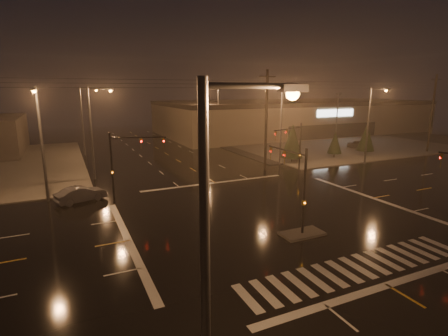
{
  "coord_description": "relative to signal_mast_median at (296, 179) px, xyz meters",
  "views": [
    {
      "loc": [
        -14.26,
        -22.02,
        9.72
      ],
      "look_at": [
        -1.72,
        5.05,
        3.0
      ],
      "focal_mm": 28.0,
      "sensor_mm": 36.0,
      "label": 1
    }
  ],
  "objects": [
    {
      "name": "ground",
      "position": [
        -0.0,
        3.07,
        -3.75
      ],
      "size": [
        140.0,
        140.0,
        0.0
      ],
      "primitive_type": "plane",
      "color": "black",
      "rests_on": "ground"
    },
    {
      "name": "sidewalk_ne",
      "position": [
        30.0,
        33.07,
        -3.69
      ],
      "size": [
        36.0,
        36.0,
        0.12
      ],
      "primitive_type": "cube",
      "color": "#4C4944",
      "rests_on": "ground"
    },
    {
      "name": "median_island",
      "position": [
        -0.0,
        -0.93,
        -3.68
      ],
      "size": [
        3.0,
        1.6,
        0.15
      ],
      "primitive_type": "cube",
      "color": "#4C4944",
      "rests_on": "ground"
    },
    {
      "name": "crosswalk",
      "position": [
        -0.0,
        -5.93,
        -3.75
      ],
      "size": [
        15.0,
        2.6,
        0.01
      ],
      "primitive_type": "cube",
      "color": "beige",
      "rests_on": "ground"
    },
    {
      "name": "stop_bar_near",
      "position": [
        -0.0,
        -7.93,
        -3.75
      ],
      "size": [
        16.0,
        0.5,
        0.01
      ],
      "primitive_type": "cube",
      "color": "beige",
      "rests_on": "ground"
    },
    {
      "name": "stop_bar_far",
      "position": [
        -0.0,
        14.07,
        -3.75
      ],
      "size": [
        16.0,
        0.5,
        0.01
      ],
      "primitive_type": "cube",
      "color": "beige",
      "rests_on": "ground"
    },
    {
      "name": "parking_lot",
      "position": [
        35.0,
        31.07,
        -3.71
      ],
      "size": [
        50.0,
        24.0,
        0.08
      ],
      "primitive_type": "cube",
      "color": "black",
      "rests_on": "ground"
    },
    {
      "name": "retail_building",
      "position": [
        35.0,
        49.06,
        0.09
      ],
      "size": [
        60.2,
        28.3,
        7.2
      ],
      "color": "#766754",
      "rests_on": "ground"
    },
    {
      "name": "signal_mast_median",
      "position": [
        0.0,
        0.0,
        0.0
      ],
      "size": [
        0.25,
        4.59,
        6.0
      ],
      "color": "black",
      "rests_on": "ground"
    },
    {
      "name": "signal_mast_ne",
      "position": [
        9.5,
        13.21,
        0.04
      ],
      "size": [
        4.84,
        1.86,
        6.0
      ],
      "color": "black",
      "rests_on": "ground"
    },
    {
      "name": "signal_mast_nw",
      "position": [
        -9.5,
        13.21,
        0.04
      ],
      "size": [
        4.84,
        1.86,
        6.0
      ],
      "color": "black",
      "rests_on": "ground"
    },
    {
      "name": "streetlight_0",
      "position": [
        -11.18,
        -11.93,
        2.05
      ],
      "size": [
        2.77,
        0.32,
        10.0
      ],
      "color": "#38383A",
      "rests_on": "ground"
    },
    {
      "name": "streetlight_1",
      "position": [
        -11.18,
        21.07,
        2.05
      ],
      "size": [
        2.77,
        0.32,
        10.0
      ],
      "color": "#38383A",
      "rests_on": "ground"
    },
    {
      "name": "streetlight_2",
      "position": [
        -11.18,
        37.07,
        2.05
      ],
      "size": [
        2.77,
        0.32,
        10.0
      ],
      "color": "#38383A",
      "rests_on": "ground"
    },
    {
      "name": "streetlight_3",
      "position": [
        11.18,
        19.07,
        2.05
      ],
      "size": [
        2.77,
        0.32,
        10.0
      ],
      "color": "#38383A",
      "rests_on": "ground"
    },
    {
      "name": "streetlight_4",
      "position": [
        11.18,
        39.07,
        2.05
      ],
      "size": [
        2.77,
        0.32,
        10.0
      ],
      "color": "#38383A",
      "rests_on": "ground"
    },
    {
      "name": "streetlight_5",
      "position": [
        -16.0,
        14.26,
        2.05
      ],
      "size": [
        0.32,
        2.77,
        10.0
      ],
      "color": "#38383A",
      "rests_on": "ground"
    },
    {
      "name": "streetlight_6",
      "position": [
        22.0,
        14.26,
        2.05
      ],
      "size": [
        0.32,
        2.77,
        10.0
      ],
      "color": "#38383A",
      "rests_on": "ground"
    },
    {
      "name": "utility_pole_1",
      "position": [
        8.0,
        17.07,
        2.38
      ],
      "size": [
        2.2,
        0.32,
        12.0
      ],
      "color": "black",
      "rests_on": "ground"
    },
    {
      "name": "utility_pole_2",
      "position": [
        38.0,
        17.07,
        2.38
      ],
      "size": [
        2.2,
        0.32,
        12.0
      ],
      "color": "black",
      "rests_on": "ground"
    },
    {
      "name": "conifer_0",
      "position": [
        13.71,
        19.5,
        -0.78
      ],
      "size": [
        2.91,
        2.91,
        5.25
      ],
      "color": "black",
      "rests_on": "ground"
    },
    {
      "name": "conifer_1",
      "position": [
        21.19,
        19.54,
        -1.46
      ],
      "size": [
        2.04,
        2.04,
        3.88
      ],
      "color": "black",
      "rests_on": "ground"
    },
    {
      "name": "conifer_2",
      "position": [
        27.06,
        19.38,
        -1.05
      ],
      "size": [
        2.57,
        2.57,
        4.71
      ],
      "color": "black",
      "rests_on": "ground"
    },
    {
      "name": "car_parked",
      "position": [
        30.65,
        23.78,
        -3.05
      ],
      "size": [
        3.35,
        4.45,
        1.41
      ],
      "primitive_type": "imported",
      "rotation": [
        0.0,
        0.0,
        0.47
      ],
      "color": "black",
      "rests_on": "ground"
    },
    {
      "name": "car_crossing",
      "position": [
        -13.33,
        13.13,
        -3.04
      ],
      "size": [
        4.55,
        2.89,
        1.42
      ],
      "primitive_type": "imported",
      "rotation": [
        0.0,
        0.0,
        1.92
      ],
      "color": "slate",
      "rests_on": "ground"
    }
  ]
}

